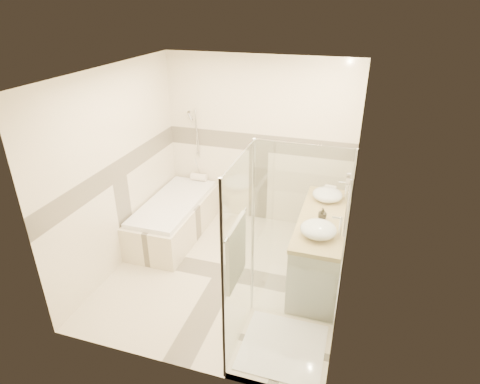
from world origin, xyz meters
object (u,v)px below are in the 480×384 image
(bathtub, at_px, (175,216))
(vanity, at_px, (321,247))
(vessel_sink_near, at_px, (327,195))
(amenity_bottle_b, at_px, (323,213))
(shower_enclosure, at_px, (275,306))
(amenity_bottle_a, at_px, (322,215))
(vessel_sink_far, at_px, (318,229))

(bathtub, bearing_deg, vanity, -9.25)
(vessel_sink_near, relative_size, amenity_bottle_b, 2.84)
(bathtub, distance_m, vessel_sink_near, 2.22)
(vanity, relative_size, amenity_bottle_b, 12.17)
(shower_enclosure, relative_size, amenity_bottle_b, 15.32)
(vanity, xyz_separation_m, vessel_sink_near, (-0.02, 0.45, 0.50))
(vanity, bearing_deg, bathtub, 170.75)
(vessel_sink_near, xyz_separation_m, amenity_bottle_a, (0.00, -0.58, 0.01))
(amenity_bottle_a, bearing_deg, shower_enclosure, -103.45)
(shower_enclosure, bearing_deg, vanity, 77.03)
(vessel_sink_near, distance_m, vessel_sink_far, 0.89)
(shower_enclosure, height_order, vessel_sink_far, shower_enclosure)
(vessel_sink_near, distance_m, amenity_bottle_b, 0.50)
(vanity, distance_m, shower_enclosure, 1.31)
(amenity_bottle_a, xyz_separation_m, amenity_bottle_b, (0.00, 0.09, -0.02))
(amenity_bottle_a, bearing_deg, vessel_sink_far, -90.00)
(shower_enclosure, relative_size, vessel_sink_far, 5.16)
(shower_enclosure, bearing_deg, amenity_bottle_a, 76.55)
(shower_enclosure, distance_m, vessel_sink_far, 0.98)
(amenity_bottle_a, relative_size, amenity_bottle_b, 1.33)
(vanity, height_order, shower_enclosure, shower_enclosure)
(vanity, xyz_separation_m, amenity_bottle_a, (-0.02, -0.13, 0.51))
(vanity, distance_m, vessel_sink_far, 0.66)
(amenity_bottle_a, bearing_deg, bathtub, 167.29)
(vessel_sink_near, relative_size, amenity_bottle_a, 2.14)
(vessel_sink_far, relative_size, amenity_bottle_a, 2.24)
(vanity, bearing_deg, amenity_bottle_a, -98.71)
(vanity, bearing_deg, vessel_sink_near, 92.52)
(shower_enclosure, bearing_deg, vessel_sink_far, 71.96)
(shower_enclosure, xyz_separation_m, amenity_bottle_a, (0.27, 1.14, 0.43))
(bathtub, height_order, vessel_sink_far, vessel_sink_far)
(shower_enclosure, xyz_separation_m, amenity_bottle_b, (0.27, 1.23, 0.41))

